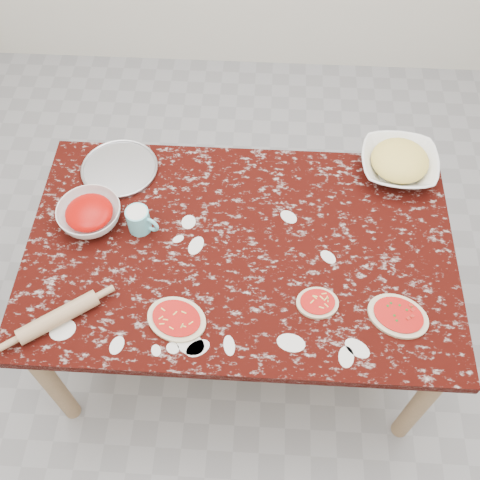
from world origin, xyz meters
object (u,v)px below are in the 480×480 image
(flour_mug, at_px, (139,220))
(worktable, at_px, (240,259))
(cheese_bowl, at_px, (399,164))
(rolling_pin, at_px, (58,317))
(pizza_tray, at_px, (120,169))
(sauce_bowl, at_px, (90,215))

(flour_mug, bearing_deg, worktable, -9.96)
(worktable, bearing_deg, cheese_bowl, 33.71)
(worktable, height_order, rolling_pin, rolling_pin)
(pizza_tray, distance_m, sauce_bowl, 0.27)
(sauce_bowl, bearing_deg, rolling_pin, -93.10)
(worktable, bearing_deg, rolling_pin, -150.78)
(rolling_pin, bearing_deg, flour_mug, 61.51)
(cheese_bowl, xyz_separation_m, flour_mug, (-1.00, -0.35, 0.01))
(pizza_tray, relative_size, flour_mug, 2.41)
(worktable, relative_size, rolling_pin, 5.63)
(pizza_tray, xyz_separation_m, rolling_pin, (-0.09, -0.69, 0.02))
(rolling_pin, bearing_deg, sauce_bowl, 86.90)
(pizza_tray, distance_m, rolling_pin, 0.69)
(worktable, relative_size, sauce_bowl, 6.62)
(sauce_bowl, distance_m, cheese_bowl, 1.24)
(pizza_tray, relative_size, cheese_bowl, 0.99)
(cheese_bowl, bearing_deg, sauce_bowl, -164.90)
(rolling_pin, bearing_deg, pizza_tray, 82.93)
(sauce_bowl, distance_m, flour_mug, 0.20)
(sauce_bowl, relative_size, rolling_pin, 0.85)
(sauce_bowl, relative_size, cheese_bowl, 0.78)
(pizza_tray, relative_size, rolling_pin, 1.07)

